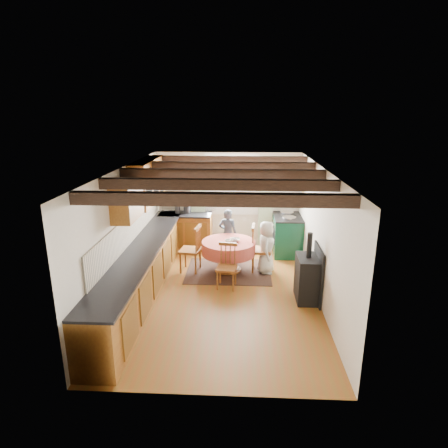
# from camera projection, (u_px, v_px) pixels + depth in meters

# --- Properties ---
(floor) EXTENTS (3.60, 5.50, 0.00)m
(floor) POSITION_uv_depth(u_px,v_px,m) (222.00, 293.00, 7.31)
(floor) COLOR brown
(floor) RESTS_ON ground
(ceiling) EXTENTS (3.60, 5.50, 0.00)m
(ceiling) POSITION_uv_depth(u_px,v_px,m) (222.00, 169.00, 6.62)
(ceiling) COLOR white
(ceiling) RESTS_ON ground
(wall_back) EXTENTS (3.60, 0.00, 2.40)m
(wall_back) POSITION_uv_depth(u_px,v_px,m) (228.00, 200.00, 9.60)
(wall_back) COLOR silver
(wall_back) RESTS_ON ground
(wall_front) EXTENTS (3.60, 0.00, 2.40)m
(wall_front) POSITION_uv_depth(u_px,v_px,m) (208.00, 309.00, 4.33)
(wall_front) COLOR silver
(wall_front) RESTS_ON ground
(wall_left) EXTENTS (0.00, 5.50, 2.40)m
(wall_left) POSITION_uv_depth(u_px,v_px,m) (125.00, 232.00, 7.05)
(wall_left) COLOR silver
(wall_left) RESTS_ON ground
(wall_right) EXTENTS (0.00, 5.50, 2.40)m
(wall_right) POSITION_uv_depth(u_px,v_px,m) (321.00, 235.00, 6.88)
(wall_right) COLOR silver
(wall_right) RESTS_ON ground
(beam_a) EXTENTS (3.60, 0.16, 0.16)m
(beam_a) POSITION_uv_depth(u_px,v_px,m) (213.00, 199.00, 4.73)
(beam_a) COLOR #3B261C
(beam_a) RESTS_ON ceiling
(beam_b) EXTENTS (3.60, 0.16, 0.16)m
(beam_b) POSITION_uv_depth(u_px,v_px,m) (218.00, 184.00, 5.69)
(beam_b) COLOR #3B261C
(beam_b) RESTS_ON ceiling
(beam_c) EXTENTS (3.60, 0.16, 0.16)m
(beam_c) POSITION_uv_depth(u_px,v_px,m) (222.00, 174.00, 6.65)
(beam_c) COLOR #3B261C
(beam_c) RESTS_ON ceiling
(beam_d) EXTENTS (3.60, 0.16, 0.16)m
(beam_d) POSITION_uv_depth(u_px,v_px,m) (225.00, 166.00, 7.60)
(beam_d) COLOR #3B261C
(beam_d) RESTS_ON ceiling
(beam_e) EXTENTS (3.60, 0.16, 0.16)m
(beam_e) POSITION_uv_depth(u_px,v_px,m) (227.00, 160.00, 8.56)
(beam_e) COLOR #3B261C
(beam_e) RESTS_ON ceiling
(splash_left) EXTENTS (0.02, 4.50, 0.55)m
(splash_left) POSITION_uv_depth(u_px,v_px,m) (131.00, 228.00, 7.34)
(splash_left) COLOR beige
(splash_left) RESTS_ON wall_left
(splash_back) EXTENTS (1.40, 0.02, 0.55)m
(splash_back) POSITION_uv_depth(u_px,v_px,m) (189.00, 200.00, 9.62)
(splash_back) COLOR beige
(splash_back) RESTS_ON wall_back
(base_cabinet_left) EXTENTS (0.60, 5.30, 0.88)m
(base_cabinet_left) POSITION_uv_depth(u_px,v_px,m) (144.00, 270.00, 7.26)
(base_cabinet_left) COLOR #98631F
(base_cabinet_left) RESTS_ON floor
(base_cabinet_back) EXTENTS (1.30, 0.60, 0.88)m
(base_cabinet_back) POSITION_uv_depth(u_px,v_px,m) (186.00, 232.00, 9.58)
(base_cabinet_back) COLOR #98631F
(base_cabinet_back) RESTS_ON floor
(worktop_left) EXTENTS (0.64, 5.30, 0.04)m
(worktop_left) POSITION_uv_depth(u_px,v_px,m) (143.00, 248.00, 7.12)
(worktop_left) COLOR black
(worktop_left) RESTS_ON base_cabinet_left
(worktop_back) EXTENTS (1.30, 0.64, 0.04)m
(worktop_back) POSITION_uv_depth(u_px,v_px,m) (185.00, 214.00, 9.43)
(worktop_back) COLOR black
(worktop_back) RESTS_ON base_cabinet_back
(wall_cabinet_glass) EXTENTS (0.34, 1.80, 0.90)m
(wall_cabinet_glass) POSITION_uv_depth(u_px,v_px,m) (148.00, 181.00, 7.98)
(wall_cabinet_glass) COLOR #98631F
(wall_cabinet_glass) RESTS_ON wall_left
(wall_cabinet_solid) EXTENTS (0.34, 0.90, 0.70)m
(wall_cabinet_solid) POSITION_uv_depth(u_px,v_px,m) (127.00, 199.00, 6.56)
(wall_cabinet_solid) COLOR #98631F
(wall_cabinet_solid) RESTS_ON wall_left
(window_frame) EXTENTS (1.34, 0.03, 1.54)m
(window_frame) POSITION_uv_depth(u_px,v_px,m) (232.00, 185.00, 9.46)
(window_frame) COLOR white
(window_frame) RESTS_ON wall_back
(window_pane) EXTENTS (1.20, 0.01, 1.40)m
(window_pane) POSITION_uv_depth(u_px,v_px,m) (232.00, 185.00, 9.47)
(window_pane) COLOR white
(window_pane) RESTS_ON wall_back
(curtain_left) EXTENTS (0.35, 0.10, 2.10)m
(curtain_left) POSITION_uv_depth(u_px,v_px,m) (198.00, 205.00, 9.56)
(curtain_left) COLOR beige
(curtain_left) RESTS_ON wall_back
(curtain_right) EXTENTS (0.35, 0.10, 2.10)m
(curtain_right) POSITION_uv_depth(u_px,v_px,m) (266.00, 205.00, 9.48)
(curtain_right) COLOR beige
(curtain_right) RESTS_ON wall_back
(curtain_rod) EXTENTS (2.00, 0.03, 0.03)m
(curtain_rod) POSITION_uv_depth(u_px,v_px,m) (232.00, 161.00, 9.21)
(curtain_rod) COLOR black
(curtain_rod) RESTS_ON wall_back
(wall_picture) EXTENTS (0.04, 0.50, 0.60)m
(wall_picture) POSITION_uv_depth(u_px,v_px,m) (302.00, 185.00, 8.94)
(wall_picture) COLOR gold
(wall_picture) RESTS_ON wall_right
(wall_plate) EXTENTS (0.30, 0.02, 0.30)m
(wall_plate) POSITION_uv_depth(u_px,v_px,m) (270.00, 181.00, 9.37)
(wall_plate) COLOR silver
(wall_plate) RESTS_ON wall_back
(rug) EXTENTS (1.82, 1.41, 0.01)m
(rug) POSITION_uv_depth(u_px,v_px,m) (229.00, 271.00, 8.29)
(rug) COLOR #3A2C22
(rug) RESTS_ON floor
(dining_table) EXTENTS (1.15, 1.15, 0.69)m
(dining_table) POSITION_uv_depth(u_px,v_px,m) (229.00, 257.00, 8.19)
(dining_table) COLOR #C84533
(dining_table) RESTS_ON floor
(chair_near) EXTENTS (0.43, 0.45, 0.90)m
(chair_near) POSITION_uv_depth(u_px,v_px,m) (227.00, 266.00, 7.41)
(chair_near) COLOR #94591C
(chair_near) RESTS_ON floor
(chair_left) EXTENTS (0.53, 0.51, 1.03)m
(chair_left) POSITION_uv_depth(u_px,v_px,m) (190.00, 249.00, 8.18)
(chair_left) COLOR #94591C
(chair_left) RESTS_ON floor
(chair_right) EXTENTS (0.49, 0.47, 1.03)m
(chair_right) POSITION_uv_depth(u_px,v_px,m) (261.00, 248.00, 8.18)
(chair_right) COLOR #94591C
(chair_right) RESTS_ON floor
(aga_range) EXTENTS (0.67, 1.04, 0.96)m
(aga_range) POSITION_uv_depth(u_px,v_px,m) (287.00, 234.00, 9.24)
(aga_range) COLOR #0E3F29
(aga_range) RESTS_ON floor
(cast_iron_stove) EXTENTS (0.39, 0.65, 1.30)m
(cast_iron_stove) POSITION_uv_depth(u_px,v_px,m) (308.00, 267.00, 6.88)
(cast_iron_stove) COLOR black
(cast_iron_stove) RESTS_ON floor
(child_far) EXTENTS (0.50, 0.39, 1.21)m
(child_far) POSITION_uv_depth(u_px,v_px,m) (228.00, 234.00, 8.86)
(child_far) COLOR #384453
(child_far) RESTS_ON floor
(child_right) EXTENTS (0.41, 0.59, 1.15)m
(child_right) POSITION_uv_depth(u_px,v_px,m) (266.00, 247.00, 8.08)
(child_right) COLOR silver
(child_right) RESTS_ON floor
(bowl_a) EXTENTS (0.25, 0.25, 0.05)m
(bowl_a) POSITION_uv_depth(u_px,v_px,m) (235.00, 240.00, 8.11)
(bowl_a) COLOR silver
(bowl_a) RESTS_ON dining_table
(bowl_b) EXTENTS (0.25, 0.25, 0.06)m
(bowl_b) POSITION_uv_depth(u_px,v_px,m) (229.00, 241.00, 8.03)
(bowl_b) COLOR silver
(bowl_b) RESTS_ON dining_table
(cup) EXTENTS (0.13, 0.13, 0.09)m
(cup) POSITION_uv_depth(u_px,v_px,m) (235.00, 240.00, 8.02)
(cup) COLOR silver
(cup) RESTS_ON dining_table
(canister_tall) EXTENTS (0.13, 0.13, 0.22)m
(canister_tall) POSITION_uv_depth(u_px,v_px,m) (178.00, 209.00, 9.41)
(canister_tall) COLOR #262628
(canister_tall) RESTS_ON worktop_back
(canister_wide) EXTENTS (0.18, 0.18, 0.20)m
(canister_wide) POSITION_uv_depth(u_px,v_px,m) (187.00, 209.00, 9.42)
(canister_wide) COLOR #262628
(canister_wide) RESTS_ON worktop_back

